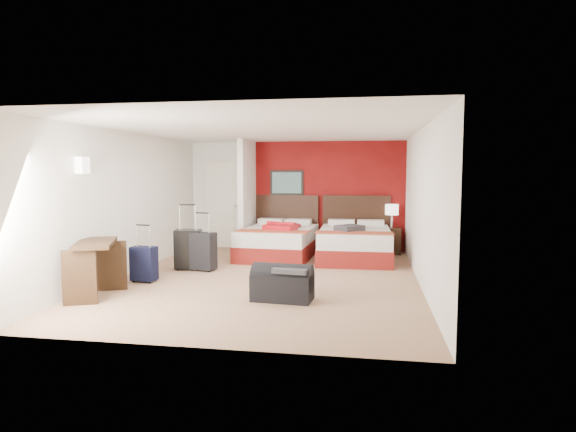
% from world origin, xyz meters
% --- Properties ---
extents(ground, '(6.50, 6.50, 0.00)m').
position_xyz_m(ground, '(0.00, 0.00, 0.00)').
color(ground, tan).
rests_on(ground, ground).
extents(room_walls, '(5.02, 6.52, 2.50)m').
position_xyz_m(room_walls, '(-1.40, 1.42, 1.26)').
color(room_walls, white).
rests_on(room_walls, ground).
extents(red_accent_panel, '(3.50, 0.04, 2.50)m').
position_xyz_m(red_accent_panel, '(0.75, 3.23, 1.25)').
color(red_accent_panel, maroon).
rests_on(red_accent_panel, ground).
extents(partition_wall, '(0.12, 1.20, 2.50)m').
position_xyz_m(partition_wall, '(-1.00, 2.61, 1.25)').
color(partition_wall, silver).
rests_on(partition_wall, ground).
extents(entry_door, '(0.82, 0.06, 2.05)m').
position_xyz_m(entry_door, '(-1.75, 3.20, 1.02)').
color(entry_door, silver).
rests_on(entry_door, ground).
extents(bed_left, '(1.55, 2.12, 0.61)m').
position_xyz_m(bed_left, '(-0.20, 2.12, 0.31)').
color(bed_left, silver).
rests_on(bed_left, ground).
extents(bed_right, '(1.49, 2.10, 0.62)m').
position_xyz_m(bed_right, '(1.41, 2.07, 0.31)').
color(bed_right, white).
rests_on(bed_right, ground).
extents(red_suitcase_open, '(0.82, 1.00, 0.11)m').
position_xyz_m(red_suitcase_open, '(-0.10, 2.02, 0.67)').
color(red_suitcase_open, '#B40F19').
rests_on(red_suitcase_open, bed_left).
extents(jacket_bundle, '(0.63, 0.63, 0.12)m').
position_xyz_m(jacket_bundle, '(1.31, 1.77, 0.68)').
color(jacket_bundle, '#3B3B40').
rests_on(jacket_bundle, bed_right).
extents(nightstand, '(0.42, 0.42, 0.58)m').
position_xyz_m(nightstand, '(2.19, 2.91, 0.29)').
color(nightstand, black).
rests_on(nightstand, ground).
extents(table_lamp, '(0.36, 0.36, 0.52)m').
position_xyz_m(table_lamp, '(2.19, 2.91, 0.83)').
color(table_lamp, silver).
rests_on(table_lamp, nightstand).
extents(suitcase_black, '(0.52, 0.37, 0.71)m').
position_xyz_m(suitcase_black, '(-1.60, 0.53, 0.36)').
color(suitcase_black, black).
rests_on(suitcase_black, ground).
extents(suitcase_charcoal, '(0.50, 0.36, 0.67)m').
position_xyz_m(suitcase_charcoal, '(-1.31, 0.49, 0.33)').
color(suitcase_charcoal, black).
rests_on(suitcase_charcoal, ground).
extents(suitcase_navy, '(0.42, 0.28, 0.55)m').
position_xyz_m(suitcase_navy, '(-1.96, -0.54, 0.28)').
color(suitcase_navy, black).
rests_on(suitcase_navy, ground).
extents(duffel_bag, '(0.87, 0.52, 0.43)m').
position_xyz_m(duffel_bag, '(0.49, -1.29, 0.21)').
color(duffel_bag, black).
rests_on(duffel_bag, ground).
extents(jacket_draped, '(0.53, 0.47, 0.06)m').
position_xyz_m(jacket_draped, '(0.64, -1.34, 0.46)').
color(jacket_draped, '#37373C').
rests_on(jacket_draped, duffel_bag).
extents(desk, '(0.83, 1.10, 0.82)m').
position_xyz_m(desk, '(-2.18, -1.57, 0.41)').
color(desk, '#301D10').
rests_on(desk, ground).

